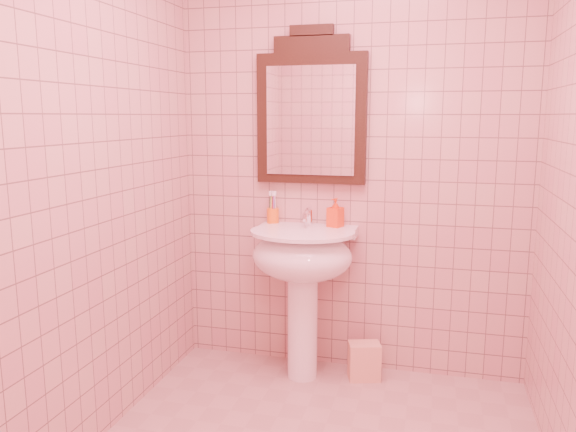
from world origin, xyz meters
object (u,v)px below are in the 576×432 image
(towel, at_px, (364,361))
(soap_dispenser, at_px, (335,213))
(pedestal_sink, at_px, (302,266))
(mirror, at_px, (311,112))
(toothbrush_cup, at_px, (273,215))

(towel, bearing_deg, soap_dispenser, 156.90)
(pedestal_sink, relative_size, mirror, 0.99)
(pedestal_sink, xyz_separation_m, soap_dispenser, (0.16, 0.15, 0.28))
(soap_dispenser, bearing_deg, pedestal_sink, -114.15)
(soap_dispenser, bearing_deg, toothbrush_cup, -162.30)
(soap_dispenser, height_order, towel, soap_dispenser)
(mirror, distance_m, soap_dispenser, 0.59)
(mirror, bearing_deg, soap_dispenser, -18.87)
(toothbrush_cup, distance_m, soap_dispenser, 0.38)
(mirror, bearing_deg, toothbrush_cup, -174.40)
(toothbrush_cup, bearing_deg, mirror, 5.60)
(pedestal_sink, bearing_deg, toothbrush_cup, 141.11)
(mirror, height_order, towel, mirror)
(soap_dispenser, bearing_deg, mirror, -176.40)
(soap_dispenser, xyz_separation_m, towel, (0.19, -0.08, -0.84))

